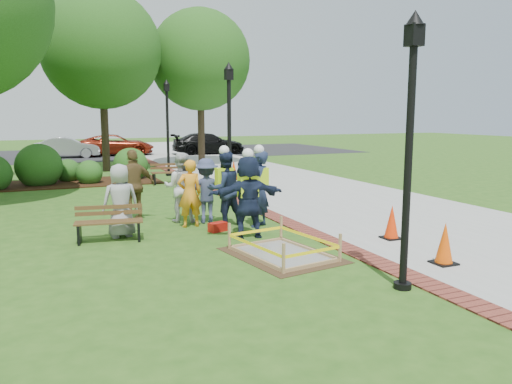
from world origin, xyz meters
name	(u,v)px	position (x,y,z in m)	size (l,w,h in m)	color
ground	(257,250)	(0.00, 0.00, 0.00)	(100.00, 100.00, 0.00)	#285116
sidewalk	(272,179)	(5.00, 10.00, 0.01)	(6.00, 60.00, 0.02)	#9E9E99
brick_edging	(199,183)	(1.75, 10.00, 0.01)	(0.50, 60.00, 0.03)	maroon
mulch_bed	(70,183)	(-3.00, 12.00, 0.02)	(7.00, 3.00, 0.05)	#381E0F
parking_lot	(105,154)	(0.00, 27.00, 0.00)	(36.00, 12.00, 0.01)	black
wet_concrete_pad	(282,244)	(0.31, -0.56, 0.23)	(2.06, 2.55, 0.55)	#47331E
bench_near	(109,230)	(-2.67, 1.90, 0.25)	(1.49, 0.69, 0.77)	brown
bench_far	(170,177)	(0.70, 10.41, 0.26)	(1.51, 0.58, 0.81)	brown
cone_front	(445,244)	(2.78, -2.28, 0.39)	(0.41, 0.41, 0.80)	black
cone_back	(392,223)	(3.09, -0.36, 0.38)	(0.39, 0.39, 0.78)	black
cone_far	(234,171)	(3.40, 10.39, 0.40)	(0.42, 0.42, 0.83)	black
toolbox	(218,227)	(-0.20, 1.88, 0.11)	(0.43, 0.23, 0.21)	#AD150D
lamp_near	(410,132)	(1.25, -3.00, 2.48)	(0.28, 0.28, 4.26)	black
lamp_mid	(229,123)	(1.25, 5.00, 2.48)	(0.28, 0.28, 4.26)	black
lamp_far	(167,120)	(1.25, 13.00, 2.48)	(0.28, 0.28, 4.26)	black
tree_back	(101,49)	(-1.11, 15.99, 5.76)	(5.59, 5.59, 8.56)	#3D2D1E
tree_right	(200,60)	(4.09, 17.24, 5.60)	(5.36, 5.36, 8.29)	#3D2D1E
shrub_b	(40,185)	(-4.10, 11.91, 0.00)	(1.76, 1.76, 1.76)	#224B15
shrub_c	(90,184)	(-2.27, 11.59, 0.00)	(1.02, 1.02, 1.02)	#224B15
shrub_d	(131,179)	(-0.53, 12.38, 0.00)	(1.45, 1.45, 1.45)	#224B15
shrub_e	(69,181)	(-3.01, 12.69, 0.00)	(1.00, 1.00, 1.00)	#224B15
casual_person_a	(120,201)	(-2.37, 2.24, 0.83)	(0.56, 0.40, 1.66)	#9D9D9D
casual_person_b	(190,194)	(-0.66, 2.61, 0.83)	(0.53, 0.34, 1.66)	orange
casual_person_c	(181,187)	(-0.71, 3.28, 0.89)	(0.67, 0.56, 1.78)	silver
casual_person_d	(134,186)	(-1.79, 3.82, 0.93)	(0.65, 0.47, 1.86)	brown
casual_person_e	(206,191)	(-0.15, 2.89, 0.82)	(0.58, 0.43, 1.64)	#373F61
hivis_worker_a	(248,194)	(0.24, 1.04, 0.99)	(0.62, 0.42, 2.01)	#1C244A
hivis_worker_b	(259,187)	(0.91, 1.98, 1.00)	(0.71, 0.68, 2.02)	#1B2B46
hivis_worker_c	(224,187)	(0.16, 2.40, 0.98)	(0.64, 0.46, 2.00)	#181A3F
parked_car_b	(68,158)	(-2.50, 24.73, 0.00)	(4.36, 1.90, 1.42)	#B1B1B7
parked_car_c	(116,155)	(0.59, 25.53, 0.00)	(4.66, 2.03, 1.52)	maroon
parked_car_d	(209,154)	(6.66, 24.07, 0.00)	(4.84, 2.10, 1.58)	black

